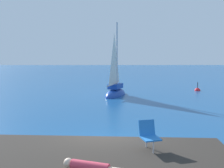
% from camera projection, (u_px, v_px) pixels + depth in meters
% --- Properties ---
extents(ground_plane, '(160.00, 160.00, 0.00)m').
position_uv_depth(ground_plane, '(107.00, 153.00, 9.29)').
color(ground_plane, navy).
extents(boulder_seaward, '(1.08, 1.20, 0.59)m').
position_uv_depth(boulder_seaward, '(120.00, 160.00, 8.66)').
color(boulder_seaward, '#292A1F').
rests_on(boulder_seaward, ground).
extents(boulder_inland, '(1.92, 2.03, 1.35)m').
position_uv_depth(boulder_inland, '(7.00, 157.00, 8.87)').
color(boulder_inland, '#292626').
rests_on(boulder_inland, ground).
extents(sailboat_near, '(2.51, 3.85, 6.95)m').
position_uv_depth(sailboat_near, '(115.00, 91.00, 22.23)').
color(sailboat_near, '#193D99').
rests_on(sailboat_near, ground).
extents(person_sunbather, '(1.70, 0.72, 0.25)m').
position_uv_depth(person_sunbather, '(95.00, 168.00, 5.78)').
color(person_sunbather, '#DB384C').
rests_on(person_sunbather, shore_ledge).
extents(beach_chair, '(0.62, 0.70, 0.80)m').
position_uv_depth(beach_chair, '(149.00, 134.00, 7.20)').
color(beach_chair, blue).
rests_on(beach_chair, shore_ledge).
extents(marker_buoy, '(0.56, 0.56, 1.13)m').
position_uv_depth(marker_buoy, '(197.00, 91.00, 25.31)').
color(marker_buoy, red).
rests_on(marker_buoy, ground).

